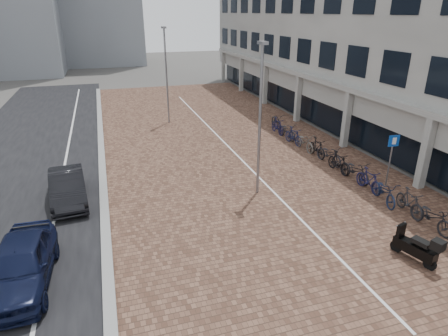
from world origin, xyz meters
TOP-DOWN VIEW (x-y plane):
  - ground at (0.00, 0.00)m, footprint 140.00×140.00m
  - plaza_brick at (2.00, 12.00)m, footprint 14.50×42.00m
  - street_asphalt at (-9.00, 12.00)m, footprint 8.00×50.00m
  - curb at (-5.10, 12.00)m, footprint 0.35×42.00m
  - lane_line at (-7.00, 12.00)m, footprint 0.12×44.00m
  - parking_line at (2.20, 12.00)m, footprint 0.10×30.00m
  - car_navy at (-7.48, 2.14)m, footprint 1.84×4.22m
  - car_dark at (-6.50, 7.46)m, footprint 1.74×4.08m
  - scooter_mid at (4.43, -0.43)m, footprint 0.94×1.71m
  - parking_sign at (7.50, 4.61)m, footprint 0.52×0.11m
  - lamp_near at (1.49, 5.76)m, footprint 0.12×0.12m
  - lamp_far at (-0.26, 18.48)m, footprint 0.12×0.12m
  - bike_row at (6.38, 7.90)m, footprint 1.37×15.81m

SIDE VIEW (x-z plane):
  - ground at x=0.00m, z-range 0.00..0.00m
  - street_asphalt at x=-9.00m, z-range -0.01..0.02m
  - plaza_brick at x=2.00m, z-range -0.01..0.03m
  - lane_line at x=-7.00m, z-range 0.02..0.02m
  - parking_line at x=2.20m, z-range 0.03..0.04m
  - curb at x=-5.10m, z-range 0.00..0.14m
  - bike_row at x=6.38m, z-range 0.00..1.05m
  - scooter_mid at x=4.43m, z-range 0.00..1.12m
  - car_dark at x=-6.50m, z-range 0.00..1.31m
  - car_navy at x=-7.48m, z-range 0.00..1.42m
  - parking_sign at x=7.50m, z-range 0.43..2.91m
  - lamp_near at x=1.49m, z-range 0.00..6.44m
  - lamp_far at x=-0.26m, z-range 0.00..6.56m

